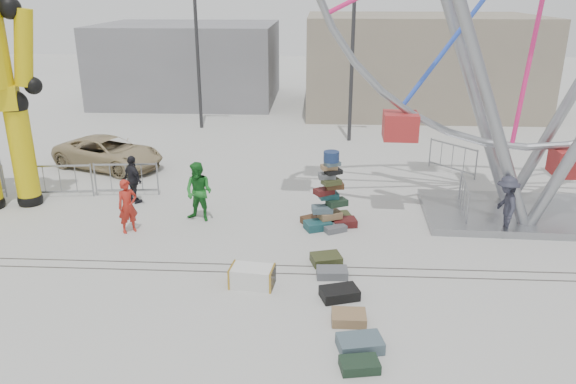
# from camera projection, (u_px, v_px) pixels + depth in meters

# --- Properties ---
(ground) EXTENTS (90.00, 90.00, 0.00)m
(ground) POSITION_uv_depth(u_px,v_px,m) (244.00, 285.00, 12.81)
(ground) COLOR #9E9E99
(ground) RESTS_ON ground
(track_line_near) EXTENTS (40.00, 0.04, 0.01)m
(track_line_near) POSITION_uv_depth(u_px,v_px,m) (247.00, 273.00, 13.37)
(track_line_near) COLOR #47443F
(track_line_near) RESTS_ON ground
(track_line_far) EXTENTS (40.00, 0.04, 0.01)m
(track_line_far) POSITION_uv_depth(u_px,v_px,m) (249.00, 265.00, 13.74)
(track_line_far) COLOR #47443F
(track_line_far) RESTS_ON ground
(building_right) EXTENTS (12.00, 8.00, 5.00)m
(building_right) POSITION_uv_depth(u_px,v_px,m) (419.00, 63.00, 30.33)
(building_right) COLOR gray
(building_right) RESTS_ON ground
(building_left) EXTENTS (10.00, 8.00, 4.40)m
(building_left) POSITION_uv_depth(u_px,v_px,m) (190.00, 62.00, 32.97)
(building_left) COLOR gray
(building_left) RESTS_ON ground
(lamp_post_right) EXTENTS (1.41, 0.25, 8.00)m
(lamp_post_right) POSITION_uv_depth(u_px,v_px,m) (355.00, 36.00, 23.28)
(lamp_post_right) COLOR #2D2D30
(lamp_post_right) RESTS_ON ground
(lamp_post_left) EXTENTS (1.41, 0.25, 8.00)m
(lamp_post_left) POSITION_uv_depth(u_px,v_px,m) (198.00, 31.00, 25.52)
(lamp_post_left) COLOR #2D2D30
(lamp_post_left) RESTS_ON ground
(suitcase_tower) EXTENTS (1.66, 1.43, 2.19)m
(suitcase_tower) POSITION_uv_depth(u_px,v_px,m) (329.00, 205.00, 15.82)
(suitcase_tower) COLOR #1A4B50
(suitcase_tower) RESTS_ON ground
(steamer_trunk) EXTENTS (1.05, 0.68, 0.46)m
(steamer_trunk) POSITION_uv_depth(u_px,v_px,m) (252.00, 277.00, 12.72)
(steamer_trunk) COLOR silver
(steamer_trunk) RESTS_ON ground
(row_case_0) EXTENTS (0.84, 0.73, 0.22)m
(row_case_0) POSITION_uv_depth(u_px,v_px,m) (326.00, 259.00, 13.80)
(row_case_0) COLOR #3B4020
(row_case_0) RESTS_ON ground
(row_case_1) EXTENTS (0.75, 0.50, 0.20)m
(row_case_1) POSITION_uv_depth(u_px,v_px,m) (332.00, 273.00, 13.16)
(row_case_1) COLOR slate
(row_case_1) RESTS_ON ground
(row_case_2) EXTENTS (0.93, 0.75, 0.24)m
(row_case_2) POSITION_uv_depth(u_px,v_px,m) (340.00, 293.00, 12.24)
(row_case_2) COLOR black
(row_case_2) RESTS_ON ground
(row_case_3) EXTENTS (0.70, 0.53, 0.21)m
(row_case_3) POSITION_uv_depth(u_px,v_px,m) (349.00, 318.00, 11.37)
(row_case_3) COLOR #94714B
(row_case_3) RESTS_ON ground
(row_case_4) EXTENTS (0.93, 0.72, 0.24)m
(row_case_4) POSITION_uv_depth(u_px,v_px,m) (360.00, 344.00, 10.52)
(row_case_4) COLOR #4B606B
(row_case_4) RESTS_ON ground
(row_case_5) EXTENTS (0.76, 0.55, 0.19)m
(row_case_5) POSITION_uv_depth(u_px,v_px,m) (360.00, 365.00, 9.97)
(row_case_5) COLOR #1A3020
(row_case_5) RESTS_ON ground
(barricade_dummy_b) EXTENTS (2.00, 0.33, 1.10)m
(barricade_dummy_b) POSITION_uv_depth(u_px,v_px,m) (60.00, 181.00, 17.99)
(barricade_dummy_b) COLOR gray
(barricade_dummy_b) RESTS_ON ground
(barricade_dummy_c) EXTENTS (2.00, 0.29, 1.10)m
(barricade_dummy_c) POSITION_uv_depth(u_px,v_px,m) (126.00, 179.00, 18.14)
(barricade_dummy_c) COLOR gray
(barricade_dummy_c) RESTS_ON ground
(barricade_wheel_front) EXTENTS (0.36, 2.00, 1.10)m
(barricade_wheel_front) POSITION_uv_depth(u_px,v_px,m) (463.00, 200.00, 16.40)
(barricade_wheel_front) COLOR gray
(barricade_wheel_front) RESTS_ON ground
(barricade_wheel_back) EXTENTS (1.40, 1.57, 1.10)m
(barricade_wheel_back) POSITION_uv_depth(u_px,v_px,m) (452.00, 158.00, 20.34)
(barricade_wheel_back) COLOR gray
(barricade_wheel_back) RESTS_ON ground
(pedestrian_red) EXTENTS (0.66, 0.63, 1.52)m
(pedestrian_red) POSITION_uv_depth(u_px,v_px,m) (128.00, 206.00, 15.35)
(pedestrian_red) COLOR #A62117
(pedestrian_red) RESTS_ON ground
(pedestrian_green) EXTENTS (1.02, 0.90, 1.74)m
(pedestrian_green) POSITION_uv_depth(u_px,v_px,m) (199.00, 192.00, 16.09)
(pedestrian_green) COLOR #1B6C22
(pedestrian_green) RESTS_ON ground
(pedestrian_black) EXTENTS (0.92, 0.88, 1.53)m
(pedestrian_black) POSITION_uv_depth(u_px,v_px,m) (133.00, 180.00, 17.43)
(pedestrian_black) COLOR black
(pedestrian_black) RESTS_ON ground
(pedestrian_grey) EXTENTS (0.66, 1.10, 1.67)m
(pedestrian_grey) POSITION_uv_depth(u_px,v_px,m) (506.00, 206.00, 15.19)
(pedestrian_grey) COLOR #292A37
(pedestrian_grey) RESTS_ON ground
(parked_suv) EXTENTS (4.59, 3.33, 1.16)m
(parked_suv) POSITION_uv_depth(u_px,v_px,m) (109.00, 153.00, 20.90)
(parked_suv) COLOR tan
(parked_suv) RESTS_ON ground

